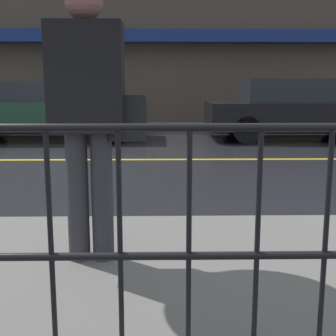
{
  "coord_description": "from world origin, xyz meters",
  "views": [
    {
      "loc": [
        2.12,
        -8.05,
        1.36
      ],
      "look_at": [
        2.22,
        -2.81,
        0.38
      ],
      "focal_mm": 50.0,
      "sensor_mm": 36.0,
      "label": 1
    }
  ],
  "objects": [
    {
      "name": "ground_plane",
      "position": [
        0.0,
        0.0,
        0.0
      ],
      "size": [
        80.0,
        80.0,
        0.0
      ],
      "primitive_type": "plane",
      "color": "black"
    },
    {
      "name": "car_black",
      "position": [
        5.23,
        2.88,
        0.71
      ],
      "size": [
        4.04,
        1.84,
        1.4
      ],
      "color": "black",
      "rests_on": "ground_plane"
    },
    {
      "name": "lane_marking",
      "position": [
        0.0,
        0.0,
        0.0
      ],
      "size": [
        25.2,
        0.12,
        0.01
      ],
      "color": "gold",
      "rests_on": "ground_plane"
    },
    {
      "name": "building_storefront",
      "position": [
        0.0,
        6.05,
        2.45
      ],
      "size": [
        28.0,
        0.85,
        4.87
      ],
      "color": "#4C4238",
      "rests_on": "ground_plane"
    },
    {
      "name": "car_dark_green",
      "position": [
        -0.63,
        2.88,
        0.71
      ],
      "size": [
        4.79,
        1.91,
        1.34
      ],
      "color": "#193828",
      "rests_on": "ground_plane"
    },
    {
      "name": "sidewalk_far",
      "position": [
        0.0,
        4.93,
        0.07
      ],
      "size": [
        28.0,
        2.0,
        0.14
      ],
      "color": "slate",
      "rests_on": "ground_plane"
    }
  ]
}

